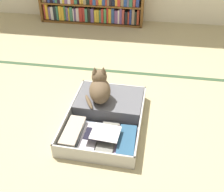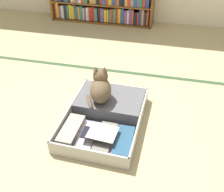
% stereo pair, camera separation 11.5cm
% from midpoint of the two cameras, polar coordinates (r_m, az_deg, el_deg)
% --- Properties ---
extents(ground_plane, '(10.00, 10.00, 0.00)m').
position_cam_midpoint_polar(ground_plane, '(2.09, -5.69, -8.82)').
color(ground_plane, tan).
extents(tatami_border, '(4.80, 0.05, 0.00)m').
position_cam_midpoint_polar(tatami_border, '(2.84, -1.06, 5.18)').
color(tatami_border, '#324C30').
rests_on(tatami_border, ground_plane).
extents(open_suitcase, '(0.60, 0.83, 0.12)m').
position_cam_midpoint_polar(open_suitcase, '(2.22, -2.74, -3.71)').
color(open_suitcase, '#BAB7AE').
rests_on(open_suitcase, ground_plane).
extents(black_cat, '(0.25, 0.30, 0.28)m').
position_cam_midpoint_polar(black_cat, '(2.20, -4.13, 1.61)').
color(black_cat, brown).
rests_on(black_cat, open_suitcase).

